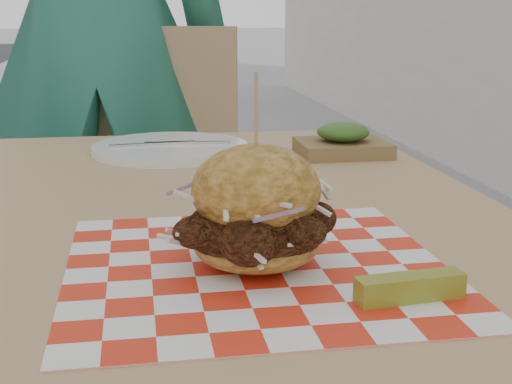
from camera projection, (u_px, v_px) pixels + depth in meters
diner at (96, 25)px, 1.83m from camera, size 0.71×0.48×1.91m
patio_table at (190, 281)px, 0.87m from camera, size 0.80×1.20×0.75m
patio_chair at (170, 186)px, 1.83m from camera, size 0.50×0.51×0.95m
paper_liner at (256, 266)px, 0.69m from camera, size 0.36×0.36×0.00m
sandwich at (256, 214)px, 0.67m from camera, size 0.16×0.16×0.18m
pickle_spear at (410, 287)px, 0.60m from camera, size 0.10×0.03×0.02m
place_setting at (170, 148)px, 1.24m from camera, size 0.27×0.27×0.02m
kraft_tray at (343, 142)px, 1.21m from camera, size 0.15×0.12×0.06m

